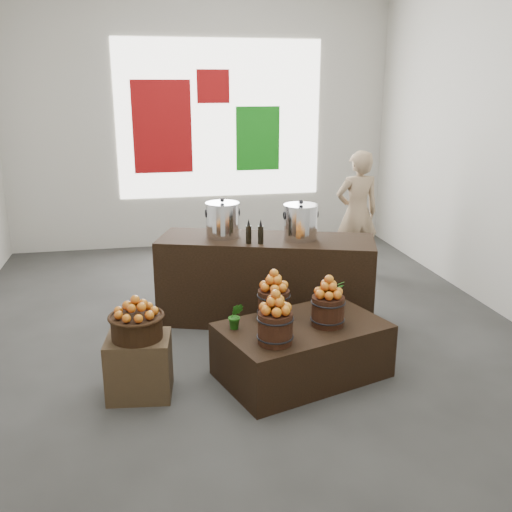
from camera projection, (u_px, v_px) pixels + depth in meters
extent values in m
plane|color=#373835|center=(239.00, 328.00, 6.15)|extent=(7.00, 7.00, 0.00)
cube|color=#B7B4A9|center=(201.00, 120.00, 8.86)|extent=(6.00, 0.04, 4.00)
cube|color=white|center=(220.00, 120.00, 8.90)|extent=(3.20, 0.02, 2.40)
cube|color=maroon|center=(162.00, 127.00, 8.75)|extent=(0.90, 0.04, 1.40)
cube|color=#137B14|center=(258.00, 139.00, 9.09)|extent=(0.70, 0.04, 1.00)
cube|color=maroon|center=(213.00, 86.00, 8.73)|extent=(0.50, 0.04, 0.50)
cube|color=#513C25|center=(139.00, 366.00, 4.77)|extent=(0.57, 0.49, 0.52)
cylinder|color=black|center=(137.00, 327.00, 4.67)|extent=(0.42, 0.42, 0.19)
cube|color=black|center=(302.00, 350.00, 5.09)|extent=(1.63, 1.28, 0.49)
cylinder|color=#37190F|center=(275.00, 328.00, 4.63)|extent=(0.29, 0.29, 0.26)
cylinder|color=#37190F|center=(328.00, 311.00, 4.98)|extent=(0.29, 0.29, 0.26)
cylinder|color=#37190F|center=(274.00, 304.00, 5.14)|extent=(0.29, 0.29, 0.26)
imported|color=#1C5A13|center=(329.00, 294.00, 5.33)|extent=(0.29, 0.26, 0.29)
imported|color=#1C5A13|center=(236.00, 316.00, 4.90)|extent=(0.15, 0.14, 0.24)
cube|color=black|center=(266.00, 280.00, 6.25)|extent=(2.42, 1.42, 0.94)
cylinder|color=silver|center=(223.00, 221.00, 6.12)|extent=(0.36, 0.36, 0.36)
cylinder|color=silver|center=(301.00, 223.00, 6.02)|extent=(0.36, 0.36, 0.36)
imported|color=#94795B|center=(357.00, 213.00, 7.75)|extent=(0.64, 0.44, 1.70)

